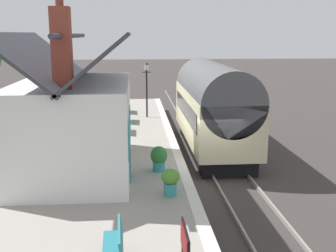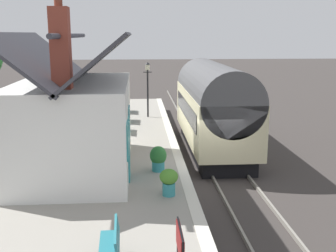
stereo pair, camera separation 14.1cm
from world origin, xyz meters
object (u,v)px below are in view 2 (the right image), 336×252
at_px(bench_near_building, 126,105).
at_px(planter_bench_left, 158,158).
at_px(bench_mid_platform, 121,123).
at_px(planter_corner_building, 61,124).
at_px(bench_by_lamp, 112,245).
at_px(station_building, 75,122).
at_px(planter_edge_near, 169,180).
at_px(station_sign_board, 180,249).
at_px(lamp_post_platform, 148,78).
at_px(train, 214,107).
at_px(bench_platform_end, 127,113).

height_order(bench_near_building, planter_bench_left, planter_bench_left).
height_order(bench_mid_platform, planter_corner_building, bench_mid_platform).
xyz_separation_m(bench_by_lamp, planter_bench_left, (6.22, -1.29, 0.01)).
distance_m(station_building, bench_by_lamp, 6.99).
bearing_deg(bench_near_building, bench_mid_platform, 178.94).
distance_m(planter_edge_near, planter_bench_left, 2.37).
bearing_deg(bench_near_building, planter_bench_left, -172.90).
xyz_separation_m(planter_corner_building, planter_edge_near, (-9.48, -4.88, 0.20)).
bearing_deg(station_sign_board, station_building, 19.92).
distance_m(planter_corner_building, lamp_post_platform, 5.76).
bearing_deg(planter_bench_left, train, -28.85).
bearing_deg(train, lamp_post_platform, 33.56).
relative_size(bench_near_building, planter_edge_near, 1.68).
relative_size(planter_corner_building, lamp_post_platform, 0.31).
height_order(station_building, planter_bench_left, station_building).
relative_size(planter_corner_building, station_sign_board, 0.64).
distance_m(bench_by_lamp, station_sign_board, 2.12).
height_order(planter_corner_building, station_sign_board, station_sign_board).
bearing_deg(bench_mid_platform, station_sign_board, -173.65).
height_order(bench_by_lamp, planter_corner_building, bench_by_lamp).
xyz_separation_m(station_building, planter_corner_building, (6.68, 1.71, -1.46)).
bearing_deg(train, planter_bench_left, 151.15).
distance_m(train, bench_mid_platform, 4.66).
height_order(station_building, bench_near_building, station_building).
bearing_deg(station_sign_board, bench_mid_platform, 6.35).
xyz_separation_m(bench_mid_platform, station_sign_board, (-13.91, -1.55, 0.71)).
height_order(station_building, bench_platform_end, station_building).
bearing_deg(planter_corner_building, bench_near_building, -35.68).
bearing_deg(train, bench_by_lamp, 159.86).
bearing_deg(station_sign_board, bench_near_building, 4.28).
distance_m(station_building, planter_bench_left, 3.25).
xyz_separation_m(station_building, bench_mid_platform, (5.73, -1.42, -1.26)).
relative_size(planter_edge_near, lamp_post_platform, 0.26).
bearing_deg(planter_bench_left, station_building, 81.47).
height_order(bench_mid_platform, lamp_post_platform, lamp_post_platform).
height_order(train, planter_edge_near, train).
xyz_separation_m(planter_edge_near, planter_bench_left, (2.36, 0.21, -0.00)).
distance_m(planter_bench_left, lamp_post_platform, 10.18).
height_order(planter_bench_left, station_sign_board, station_sign_board).
bearing_deg(station_building, train, -50.24).
height_order(station_building, station_sign_board, station_building).
distance_m(bench_near_building, planter_bench_left, 11.71).
bearing_deg(planter_edge_near, bench_mid_platform, 11.62).
height_order(train, station_sign_board, train).
relative_size(bench_by_lamp, lamp_post_platform, 0.44).
xyz_separation_m(bench_mid_platform, planter_bench_left, (-6.17, -1.55, 0.01)).
height_order(bench_near_building, planter_corner_building, bench_near_building).
bearing_deg(lamp_post_platform, planter_corner_building, 122.43).
height_order(station_building, lamp_post_platform, station_building).
distance_m(bench_by_lamp, planter_edge_near, 4.15).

